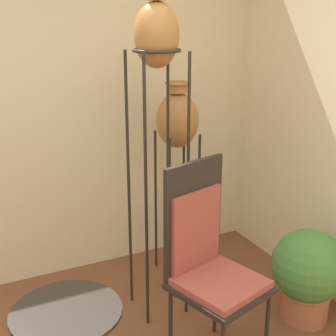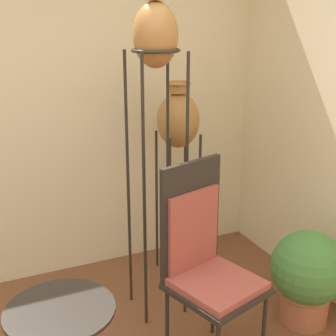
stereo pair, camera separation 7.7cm
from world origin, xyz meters
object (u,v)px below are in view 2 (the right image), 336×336
object	(u,v)px
vase_stand_medium	(178,123)
potted_plant	(307,274)
vase_stand_tall	(156,48)
chair	(205,257)

from	to	relation	value
vase_stand_medium	potted_plant	world-z (taller)	vase_stand_medium
vase_stand_tall	potted_plant	size ratio (longest dim) A/B	3.29
vase_stand_medium	chair	distance (m)	1.14
vase_stand_medium	vase_stand_tall	bearing A→B (deg)	-131.17
vase_stand_tall	potted_plant	world-z (taller)	vase_stand_tall
vase_stand_medium	potted_plant	bearing A→B (deg)	-62.41
vase_stand_tall	potted_plant	bearing A→B (deg)	-33.72
chair	vase_stand_medium	bearing A→B (deg)	56.62
vase_stand_tall	vase_stand_medium	distance (m)	0.76
chair	vase_stand_tall	bearing A→B (deg)	78.49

